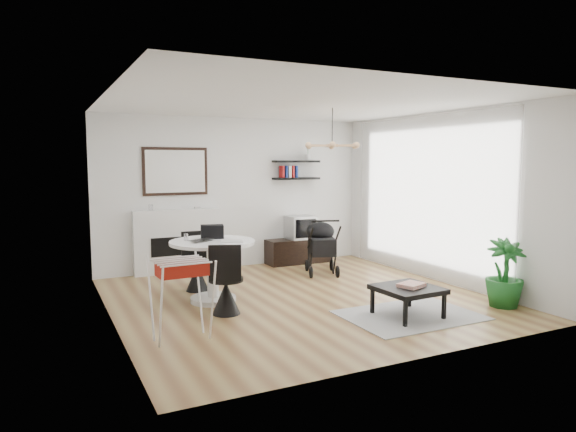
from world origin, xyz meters
name	(u,v)px	position (x,y,z in m)	size (l,w,h in m)	color
floor	(299,298)	(0.00, 0.00, 0.00)	(5.00, 5.00, 0.00)	brown
ceiling	(299,103)	(0.00, 0.00, 2.70)	(5.00, 5.00, 0.00)	white
wall_back	(236,193)	(0.00, 2.50, 1.35)	(5.00, 5.00, 0.00)	white
wall_left	(109,210)	(-2.50, 0.00, 1.35)	(5.00, 5.00, 0.00)	white
wall_right	(438,197)	(2.50, 0.00, 1.35)	(5.00, 5.00, 0.00)	white
sheer_curtain	(425,197)	(2.40, 0.20, 1.35)	(0.04, 3.60, 2.60)	white
fireplace	(178,233)	(-1.10, 2.42, 0.69)	(1.50, 0.17, 2.16)	white
shelf_lower	(296,178)	(1.16, 2.37, 1.60)	(0.90, 0.25, 0.04)	black
shelf_upper	(296,161)	(1.16, 2.37, 1.92)	(0.90, 0.25, 0.04)	black
pendant_lamp	(332,146)	(0.70, 0.30, 2.15)	(0.90, 0.90, 0.10)	tan
tv_console	(298,251)	(1.16, 2.27, 0.23)	(1.23, 0.43, 0.46)	black
crt_tv	(301,227)	(1.21, 2.27, 0.68)	(0.50, 0.44, 0.44)	#B1B1B3
dining_table	(213,261)	(-1.13, 0.37, 0.56)	(1.16, 1.16, 0.85)	white
laptop	(204,241)	(-1.27, 0.31, 0.86)	(0.37, 0.24, 0.03)	black
black_bag	(212,232)	(-1.07, 0.59, 0.94)	(0.31, 0.19, 0.19)	black
newspaper	(232,241)	(-0.91, 0.21, 0.85)	(0.30, 0.25, 0.01)	silver
drinking_glass	(186,237)	(-1.46, 0.53, 0.89)	(0.06, 0.06, 0.10)	white
chair_far	(197,272)	(-1.16, 1.07, 0.28)	(0.41, 0.43, 0.87)	black
chair_near	(226,292)	(-1.17, -0.27, 0.29)	(0.48, 0.49, 0.91)	black
drying_rack	(181,298)	(-1.91, -0.95, 0.46)	(0.61, 0.57, 0.88)	white
stroller	(321,249)	(1.10, 1.29, 0.42)	(0.74, 0.90, 0.99)	black
rug	(410,315)	(0.87, -1.34, 0.01)	(1.65, 1.19, 0.01)	#9A9A9A
coffee_table	(408,290)	(0.81, -1.35, 0.34)	(0.74, 0.74, 0.37)	black
magazines	(411,285)	(0.85, -1.37, 0.40)	(0.31, 0.24, 0.04)	#E15538
potted_plant	(505,273)	(2.25, -1.56, 0.45)	(0.51, 0.51, 0.90)	#1B5E21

